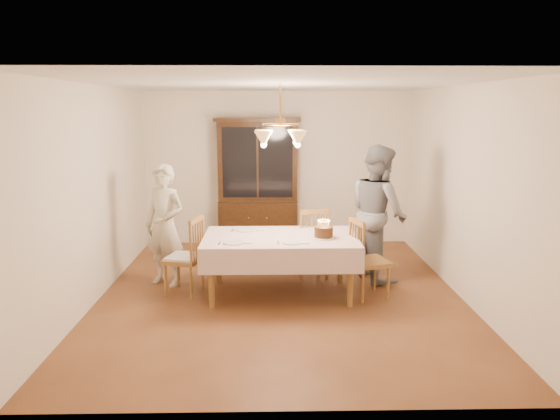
{
  "coord_description": "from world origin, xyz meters",
  "views": [
    {
      "loc": [
        -0.12,
        -5.99,
        2.32
      ],
      "look_at": [
        0.0,
        0.2,
        1.05
      ],
      "focal_mm": 32.0,
      "sensor_mm": 36.0,
      "label": 1
    }
  ],
  "objects_px": {
    "china_hutch": "(258,186)",
    "chair_far_side": "(311,246)",
    "elderly_woman": "(165,225)",
    "dining_table": "(280,242)",
    "birthday_cake": "(324,232)"
  },
  "relations": [
    {
      "from": "china_hutch",
      "to": "dining_table",
      "type": "bearing_deg",
      "value": -81.74
    },
    {
      "from": "dining_table",
      "to": "chair_far_side",
      "type": "relative_size",
      "value": 1.9
    },
    {
      "from": "dining_table",
      "to": "chair_far_side",
      "type": "xyz_separation_m",
      "value": [
        0.43,
        0.64,
        -0.24
      ]
    },
    {
      "from": "china_hutch",
      "to": "chair_far_side",
      "type": "bearing_deg",
      "value": -64.74
    },
    {
      "from": "china_hutch",
      "to": "chair_far_side",
      "type": "distance_m",
      "value": 1.88
    },
    {
      "from": "birthday_cake",
      "to": "elderly_woman",
      "type": "bearing_deg",
      "value": 166.46
    },
    {
      "from": "dining_table",
      "to": "elderly_woman",
      "type": "relative_size",
      "value": 1.18
    },
    {
      "from": "elderly_woman",
      "to": "birthday_cake",
      "type": "height_order",
      "value": "elderly_woman"
    },
    {
      "from": "chair_far_side",
      "to": "elderly_woman",
      "type": "relative_size",
      "value": 0.62
    },
    {
      "from": "dining_table",
      "to": "chair_far_side",
      "type": "bearing_deg",
      "value": 55.85
    },
    {
      "from": "chair_far_side",
      "to": "birthday_cake",
      "type": "bearing_deg",
      "value": -82.47
    },
    {
      "from": "birthday_cake",
      "to": "dining_table",
      "type": "bearing_deg",
      "value": 171.68
    },
    {
      "from": "chair_far_side",
      "to": "birthday_cake",
      "type": "xyz_separation_m",
      "value": [
        0.09,
        -0.72,
        0.38
      ]
    },
    {
      "from": "chair_far_side",
      "to": "elderly_woman",
      "type": "height_order",
      "value": "elderly_woman"
    },
    {
      "from": "dining_table",
      "to": "china_hutch",
      "type": "distance_m",
      "value": 2.31
    }
  ]
}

